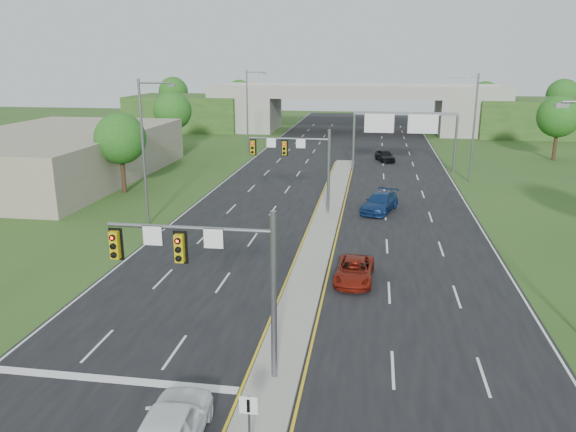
{
  "coord_description": "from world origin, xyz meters",
  "views": [
    {
      "loc": [
        3.57,
        -19.49,
        12.37
      ],
      "look_at": [
        -1.54,
        13.51,
        3.0
      ],
      "focal_mm": 35.0,
      "sensor_mm": 36.0,
      "label": 1
    }
  ],
  "objects_px": {
    "sign_gantry": "(403,125)",
    "car_far_c": "(385,156)",
    "car_far_b": "(380,202)",
    "signal_mast_far": "(301,157)",
    "overpass": "(355,111)",
    "car_far_a": "(354,271)",
    "signal_mast_near": "(215,267)",
    "car_white": "(170,427)",
    "keep_right_sign": "(249,416)"
  },
  "relations": [
    {
      "from": "sign_gantry",
      "to": "car_far_c",
      "type": "height_order",
      "value": "sign_gantry"
    },
    {
      "from": "sign_gantry",
      "to": "car_far_b",
      "type": "xyz_separation_m",
      "value": [
        -2.46,
        -18.28,
        -4.45
      ]
    },
    {
      "from": "signal_mast_far",
      "to": "overpass",
      "type": "distance_m",
      "value": 55.13
    },
    {
      "from": "car_far_a",
      "to": "car_far_b",
      "type": "bearing_deg",
      "value": 87.04
    },
    {
      "from": "signal_mast_near",
      "to": "overpass",
      "type": "distance_m",
      "value": 80.11
    },
    {
      "from": "car_far_b",
      "to": "signal_mast_far",
      "type": "bearing_deg",
      "value": -148.43
    },
    {
      "from": "car_far_b",
      "to": "car_far_c",
      "type": "xyz_separation_m",
      "value": [
        0.7,
        24.36,
        -0.05
      ]
    },
    {
      "from": "signal_mast_near",
      "to": "car_far_b",
      "type": "relative_size",
      "value": 1.33
    },
    {
      "from": "signal_mast_near",
      "to": "signal_mast_far",
      "type": "bearing_deg",
      "value": 90.0
    },
    {
      "from": "signal_mast_far",
      "to": "car_far_b",
      "type": "bearing_deg",
      "value": 14.81
    },
    {
      "from": "car_far_b",
      "to": "car_white",
      "type": "bearing_deg",
      "value": -85.55
    },
    {
      "from": "sign_gantry",
      "to": "car_far_a",
      "type": "distance_m",
      "value": 34.56
    },
    {
      "from": "overpass",
      "to": "signal_mast_near",
      "type": "bearing_deg",
      "value": -91.62
    },
    {
      "from": "car_far_b",
      "to": "car_far_a",
      "type": "bearing_deg",
      "value": -78.67
    },
    {
      "from": "signal_mast_near",
      "to": "car_far_b",
      "type": "bearing_deg",
      "value": 76.35
    },
    {
      "from": "overpass",
      "to": "car_far_c",
      "type": "height_order",
      "value": "overpass"
    },
    {
      "from": "keep_right_sign",
      "to": "sign_gantry",
      "type": "distance_m",
      "value": 50.04
    },
    {
      "from": "keep_right_sign",
      "to": "car_far_a",
      "type": "bearing_deg",
      "value": 79.97
    },
    {
      "from": "signal_mast_near",
      "to": "keep_right_sign",
      "type": "height_order",
      "value": "signal_mast_near"
    },
    {
      "from": "keep_right_sign",
      "to": "overpass",
      "type": "bearing_deg",
      "value": 90.0
    },
    {
      "from": "keep_right_sign",
      "to": "signal_mast_far",
      "type": "bearing_deg",
      "value": 94.39
    },
    {
      "from": "signal_mast_near",
      "to": "keep_right_sign",
      "type": "xyz_separation_m",
      "value": [
        2.26,
        -4.45,
        -3.21
      ]
    },
    {
      "from": "car_far_a",
      "to": "car_far_b",
      "type": "xyz_separation_m",
      "value": [
        1.5,
        15.75,
        0.13
      ]
    },
    {
      "from": "signal_mast_near",
      "to": "car_far_c",
      "type": "relative_size",
      "value": 1.66
    },
    {
      "from": "car_far_c",
      "to": "car_white",
      "type": "bearing_deg",
      "value": -113.69
    },
    {
      "from": "signal_mast_far",
      "to": "signal_mast_near",
      "type": "bearing_deg",
      "value": -90.0
    },
    {
      "from": "signal_mast_far",
      "to": "car_far_c",
      "type": "distance_m",
      "value": 27.34
    },
    {
      "from": "signal_mast_near",
      "to": "car_white",
      "type": "relative_size",
      "value": 1.41
    },
    {
      "from": "car_white",
      "to": "car_far_b",
      "type": "distance_m",
      "value": 32.02
    },
    {
      "from": "car_far_a",
      "to": "car_far_c",
      "type": "xyz_separation_m",
      "value": [
        2.2,
        40.11,
        0.09
      ]
    },
    {
      "from": "car_white",
      "to": "car_far_b",
      "type": "relative_size",
      "value": 0.94
    },
    {
      "from": "keep_right_sign",
      "to": "car_white",
      "type": "relative_size",
      "value": 0.44
    },
    {
      "from": "signal_mast_far",
      "to": "car_far_c",
      "type": "relative_size",
      "value": 1.66
    },
    {
      "from": "overpass",
      "to": "car_far_a",
      "type": "relative_size",
      "value": 17.61
    },
    {
      "from": "car_far_a",
      "to": "car_far_b",
      "type": "height_order",
      "value": "car_far_b"
    },
    {
      "from": "signal_mast_near",
      "to": "car_far_c",
      "type": "height_order",
      "value": "signal_mast_near"
    },
    {
      "from": "signal_mast_far",
      "to": "car_white",
      "type": "bearing_deg",
      "value": -90.65
    },
    {
      "from": "car_far_c",
      "to": "overpass",
      "type": "bearing_deg",
      "value": 83.64
    },
    {
      "from": "sign_gantry",
      "to": "car_far_c",
      "type": "xyz_separation_m",
      "value": [
        -1.76,
        6.08,
        -4.5
      ]
    },
    {
      "from": "signal_mast_far",
      "to": "overpass",
      "type": "relative_size",
      "value": 0.09
    },
    {
      "from": "signal_mast_near",
      "to": "car_white",
      "type": "bearing_deg",
      "value": -94.21
    },
    {
      "from": "signal_mast_far",
      "to": "car_far_c",
      "type": "height_order",
      "value": "signal_mast_far"
    },
    {
      "from": "car_far_a",
      "to": "car_far_b",
      "type": "relative_size",
      "value": 0.86
    },
    {
      "from": "car_white",
      "to": "car_far_c",
      "type": "distance_m",
      "value": 56.15
    },
    {
      "from": "car_white",
      "to": "overpass",
      "type": "bearing_deg",
      "value": -94.96
    },
    {
      "from": "car_far_b",
      "to": "overpass",
      "type": "bearing_deg",
      "value": 111.29
    },
    {
      "from": "car_white",
      "to": "car_far_c",
      "type": "xyz_separation_m",
      "value": [
        7.52,
        55.64,
        -0.13
      ]
    },
    {
      "from": "overpass",
      "to": "car_far_a",
      "type": "xyz_separation_m",
      "value": [
        2.73,
        -69.11,
        -2.9
      ]
    },
    {
      "from": "keep_right_sign",
      "to": "car_white",
      "type": "xyz_separation_m",
      "value": [
        -2.6,
        -0.11,
        -0.65
      ]
    },
    {
      "from": "sign_gantry",
      "to": "overpass",
      "type": "height_order",
      "value": "overpass"
    }
  ]
}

